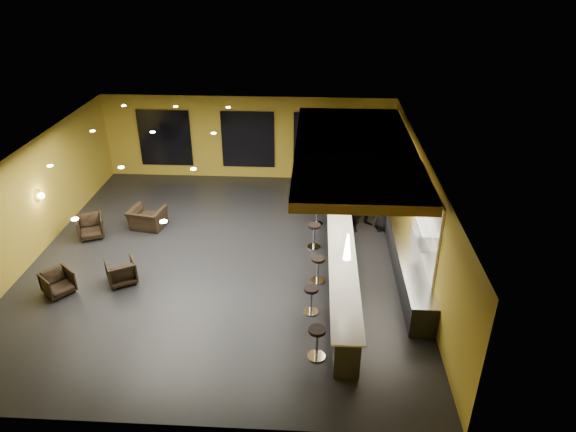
# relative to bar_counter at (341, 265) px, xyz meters

# --- Properties ---
(floor) EXTENTS (12.00, 13.00, 0.10)m
(floor) POSITION_rel_bar_counter_xyz_m (-3.65, 1.00, -0.55)
(floor) COLOR black
(floor) RESTS_ON ground
(ceiling) EXTENTS (12.00, 13.00, 0.10)m
(ceiling) POSITION_rel_bar_counter_xyz_m (-3.65, 1.00, 3.05)
(ceiling) COLOR black
(wall_back) EXTENTS (12.00, 0.10, 3.50)m
(wall_back) POSITION_rel_bar_counter_xyz_m (-3.65, 7.55, 1.25)
(wall_back) COLOR #A28724
(wall_back) RESTS_ON floor
(wall_front) EXTENTS (12.00, 0.10, 3.50)m
(wall_front) POSITION_rel_bar_counter_xyz_m (-3.65, -5.55, 1.25)
(wall_front) COLOR #A28724
(wall_front) RESTS_ON floor
(wall_left) EXTENTS (0.10, 13.00, 3.50)m
(wall_left) POSITION_rel_bar_counter_xyz_m (-9.70, 1.00, 1.25)
(wall_left) COLOR #A28724
(wall_left) RESTS_ON floor
(wall_right) EXTENTS (0.10, 13.00, 3.50)m
(wall_right) POSITION_rel_bar_counter_xyz_m (2.40, 1.00, 1.25)
(wall_right) COLOR #A28724
(wall_right) RESTS_ON floor
(wood_soffit) EXTENTS (3.60, 8.00, 0.28)m
(wood_soffit) POSITION_rel_bar_counter_xyz_m (0.35, 2.00, 2.86)
(wood_soffit) COLOR olive
(wood_soffit) RESTS_ON ceiling
(window_left) EXTENTS (2.20, 0.06, 2.40)m
(window_left) POSITION_rel_bar_counter_xyz_m (-7.15, 7.44, 1.20)
(window_left) COLOR black
(window_left) RESTS_ON wall_back
(window_center) EXTENTS (2.20, 0.06, 2.40)m
(window_center) POSITION_rel_bar_counter_xyz_m (-3.65, 7.44, 1.20)
(window_center) COLOR black
(window_center) RESTS_ON wall_back
(window_right) EXTENTS (2.20, 0.06, 2.40)m
(window_right) POSITION_rel_bar_counter_xyz_m (-0.65, 7.44, 1.20)
(window_right) COLOR black
(window_right) RESTS_ON wall_back
(tile_backsplash) EXTENTS (0.06, 3.20, 2.40)m
(tile_backsplash) POSITION_rel_bar_counter_xyz_m (2.31, 0.00, 1.50)
(tile_backsplash) COLOR white
(tile_backsplash) RESTS_ON wall_right
(bar_counter) EXTENTS (0.60, 8.00, 1.00)m
(bar_counter) POSITION_rel_bar_counter_xyz_m (0.00, 0.00, 0.00)
(bar_counter) COLOR black
(bar_counter) RESTS_ON floor
(bar_top) EXTENTS (0.78, 8.10, 0.05)m
(bar_top) POSITION_rel_bar_counter_xyz_m (0.00, 0.00, 0.52)
(bar_top) COLOR beige
(bar_top) RESTS_ON bar_counter
(prep_counter) EXTENTS (0.70, 6.00, 0.86)m
(prep_counter) POSITION_rel_bar_counter_xyz_m (2.00, 0.50, -0.07)
(prep_counter) COLOR black
(prep_counter) RESTS_ON floor
(prep_top) EXTENTS (0.72, 6.00, 0.03)m
(prep_top) POSITION_rel_bar_counter_xyz_m (2.00, 0.50, 0.39)
(prep_top) COLOR silver
(prep_top) RESTS_ON prep_counter
(wall_shelf_lower) EXTENTS (0.30, 1.50, 0.03)m
(wall_shelf_lower) POSITION_rel_bar_counter_xyz_m (2.17, -0.20, 1.10)
(wall_shelf_lower) COLOR silver
(wall_shelf_lower) RESTS_ON wall_right
(wall_shelf_upper) EXTENTS (0.30, 1.50, 0.03)m
(wall_shelf_upper) POSITION_rel_bar_counter_xyz_m (2.17, -0.20, 1.55)
(wall_shelf_upper) COLOR silver
(wall_shelf_upper) RESTS_ON wall_right
(column) EXTENTS (0.60, 0.60, 3.50)m
(column) POSITION_rel_bar_counter_xyz_m (0.00, 4.60, 1.25)
(column) COLOR olive
(column) RESTS_ON floor
(wall_sconce) EXTENTS (0.22, 0.22, 0.22)m
(wall_sconce) POSITION_rel_bar_counter_xyz_m (-9.53, 1.50, 1.30)
(wall_sconce) COLOR #FFE5B2
(wall_sconce) RESTS_ON wall_left
(pendant_0) EXTENTS (0.20, 0.20, 0.70)m
(pendant_0) POSITION_rel_bar_counter_xyz_m (0.00, -2.00, 1.85)
(pendant_0) COLOR white
(pendant_0) RESTS_ON wood_soffit
(pendant_1) EXTENTS (0.20, 0.20, 0.70)m
(pendant_1) POSITION_rel_bar_counter_xyz_m (0.00, 0.50, 1.85)
(pendant_1) COLOR white
(pendant_1) RESTS_ON wood_soffit
(pendant_2) EXTENTS (0.20, 0.20, 0.70)m
(pendant_2) POSITION_rel_bar_counter_xyz_m (0.00, 3.00, 1.85)
(pendant_2) COLOR white
(pendant_2) RESTS_ON wood_soffit
(staff_a) EXTENTS (0.68, 0.50, 1.74)m
(staff_a) POSITION_rel_bar_counter_xyz_m (0.50, 2.97, 0.37)
(staff_a) COLOR black
(staff_a) RESTS_ON floor
(staff_b) EXTENTS (1.07, 0.92, 1.89)m
(staff_b) POSITION_rel_bar_counter_xyz_m (1.01, 3.40, 0.45)
(staff_b) COLOR black
(staff_b) RESTS_ON floor
(staff_c) EXTENTS (0.80, 0.57, 1.54)m
(staff_c) POSITION_rel_bar_counter_xyz_m (1.59, 3.14, 0.27)
(staff_c) COLOR black
(staff_c) RESTS_ON floor
(armchair_a) EXTENTS (1.07, 1.07, 0.70)m
(armchair_a) POSITION_rel_bar_counter_xyz_m (-8.07, -1.13, -0.15)
(armchair_a) COLOR black
(armchair_a) RESTS_ON floor
(armchair_b) EXTENTS (1.09, 1.10, 0.74)m
(armchair_b) POSITION_rel_bar_counter_xyz_m (-6.46, -0.49, -0.13)
(armchair_b) COLOR black
(armchair_b) RESTS_ON floor
(armchair_c) EXTENTS (1.08, 1.10, 0.77)m
(armchair_c) POSITION_rel_bar_counter_xyz_m (-8.41, 2.07, -0.12)
(armchair_c) COLOR black
(armchair_c) RESTS_ON floor
(armchair_d) EXTENTS (1.32, 1.20, 0.75)m
(armchair_d) POSITION_rel_bar_counter_xyz_m (-6.68, 2.81, -0.13)
(armchair_d) COLOR black
(armchair_d) RESTS_ON floor
(bar_stool_0) EXTENTS (0.44, 0.44, 0.87)m
(bar_stool_0) POSITION_rel_bar_counter_xyz_m (-0.69, -3.32, 0.05)
(bar_stool_0) COLOR silver
(bar_stool_0) RESTS_ON floor
(bar_stool_1) EXTENTS (0.41, 0.41, 0.81)m
(bar_stool_1) POSITION_rel_bar_counter_xyz_m (-0.86, -1.61, 0.02)
(bar_stool_1) COLOR silver
(bar_stool_1) RESTS_ON floor
(bar_stool_2) EXTENTS (0.41, 0.41, 0.82)m
(bar_stool_2) POSITION_rel_bar_counter_xyz_m (-0.68, -0.14, 0.02)
(bar_stool_2) COLOR silver
(bar_stool_2) RESTS_ON floor
(bar_stool_3) EXTENTS (0.43, 0.43, 0.86)m
(bar_stool_3) POSITION_rel_bar_counter_xyz_m (-0.81, 1.80, 0.05)
(bar_stool_3) COLOR silver
(bar_stool_3) RESTS_ON floor
(bar_stool_4) EXTENTS (0.40, 0.40, 0.80)m
(bar_stool_4) POSITION_rel_bar_counter_xyz_m (-0.72, 3.40, 0.01)
(bar_stool_4) COLOR silver
(bar_stool_4) RESTS_ON floor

